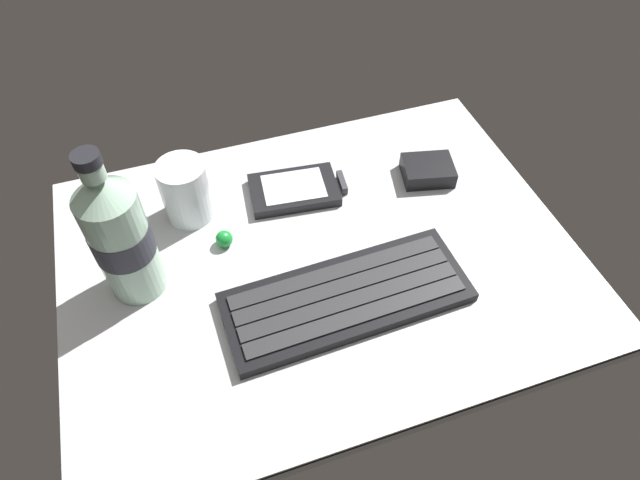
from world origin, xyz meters
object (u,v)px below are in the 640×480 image
object	(u,v)px
juice_cup	(186,193)
water_bottle	(120,236)
charger_block	(428,170)
handheld_device	(298,189)
keyboard	(347,297)
trackball_mouse	(224,239)

from	to	relation	value
juice_cup	water_bottle	bearing A→B (deg)	-129.53
juice_cup	charger_block	bearing A→B (deg)	-6.17
water_bottle	juice_cup	bearing A→B (deg)	50.47
charger_block	handheld_device	bearing A→B (deg)	171.53
handheld_device	charger_block	world-z (taller)	charger_block
water_bottle	charger_block	world-z (taller)	water_bottle
keyboard	trackball_mouse	xyz separation A→B (cm)	(-11.85, 13.07, 0.29)
juice_cup	trackball_mouse	xyz separation A→B (cm)	(3.19, -6.79, -2.81)
handheld_device	juice_cup	size ratio (longest dim) A/B	1.57
keyboard	juice_cup	size ratio (longest dim) A/B	3.45
juice_cup	water_bottle	size ratio (longest dim) A/B	0.41
water_bottle	charger_block	bearing A→B (deg)	8.27
handheld_device	keyboard	bearing A→B (deg)	-89.57
trackball_mouse	keyboard	bearing A→B (deg)	-47.82
water_bottle	trackball_mouse	world-z (taller)	water_bottle
juice_cup	water_bottle	xyz separation A→B (cm)	(-7.91, -9.59, 5.10)
keyboard	charger_block	xyz separation A→B (cm)	(18.25, 16.26, 0.39)
juice_cup	trackball_mouse	bearing A→B (deg)	-64.83
handheld_device	charger_block	distance (cm)	18.60
keyboard	charger_block	size ratio (longest dim) A/B	4.19
keyboard	water_bottle	xyz separation A→B (cm)	(-22.95, 10.27, 8.20)
keyboard	water_bottle	world-z (taller)	water_bottle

